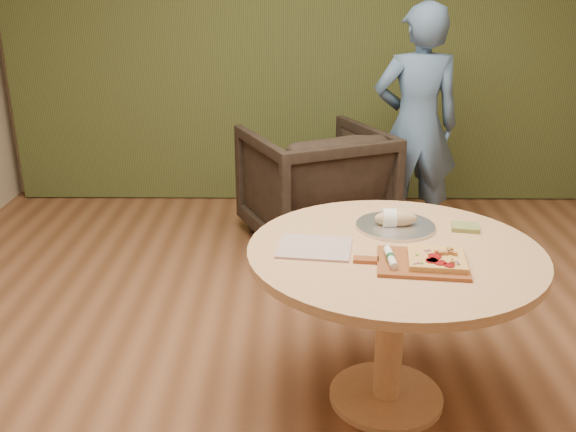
# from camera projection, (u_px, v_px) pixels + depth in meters

# --- Properties ---
(room_shell) EXTENTS (5.04, 6.04, 2.84)m
(room_shell) POSITION_uv_depth(u_px,v_px,m) (308.00, 92.00, 2.45)
(room_shell) COLOR brown
(room_shell) RESTS_ON ground
(curtain) EXTENTS (4.80, 0.14, 2.78)m
(curtain) POSITION_uv_depth(u_px,v_px,m) (301.00, 32.00, 5.16)
(curtain) COLOR #343D1B
(curtain) RESTS_ON ground
(pedestal_table) EXTENTS (1.24, 1.24, 0.75)m
(pedestal_table) POSITION_uv_depth(u_px,v_px,m) (393.00, 279.00, 2.72)
(pedestal_table) COLOR tan
(pedestal_table) RESTS_ON ground
(pizza_paddle) EXTENTS (0.46, 0.32, 0.01)m
(pizza_paddle) POSITION_uv_depth(u_px,v_px,m) (419.00, 263.00, 2.52)
(pizza_paddle) COLOR brown
(pizza_paddle) RESTS_ON pedestal_table
(flatbread_pizza) EXTENTS (0.25, 0.25, 0.04)m
(flatbread_pizza) POSITION_uv_depth(u_px,v_px,m) (437.00, 259.00, 2.51)
(flatbread_pizza) COLOR #E5AF59
(flatbread_pizza) RESTS_ON pizza_paddle
(cutlery_roll) EXTENTS (0.03, 0.20, 0.03)m
(cutlery_roll) POSITION_uv_depth(u_px,v_px,m) (391.00, 257.00, 2.51)
(cutlery_roll) COLOR white
(cutlery_roll) RESTS_ON pizza_paddle
(newspaper) EXTENTS (0.33, 0.29, 0.01)m
(newspaper) POSITION_uv_depth(u_px,v_px,m) (315.00, 248.00, 2.67)
(newspaper) COLOR silver
(newspaper) RESTS_ON pedestal_table
(serving_tray) EXTENTS (0.36, 0.36, 0.02)m
(serving_tray) POSITION_uv_depth(u_px,v_px,m) (395.00, 226.00, 2.89)
(serving_tray) COLOR silver
(serving_tray) RESTS_ON pedestal_table
(bread_roll) EXTENTS (0.19, 0.09, 0.09)m
(bread_roll) POSITION_uv_depth(u_px,v_px,m) (394.00, 219.00, 2.88)
(bread_roll) COLOR tan
(bread_roll) RESTS_ON serving_tray
(green_packet) EXTENTS (0.14, 0.12, 0.02)m
(green_packet) POSITION_uv_depth(u_px,v_px,m) (465.00, 227.00, 2.87)
(green_packet) COLOR #5C662E
(green_packet) RESTS_ON pedestal_table
(armchair) EXTENTS (1.16, 1.13, 0.92)m
(armchair) POSITION_uv_depth(u_px,v_px,m) (315.00, 180.00, 4.56)
(armchair) COLOR black
(armchair) RESTS_ON ground
(person_standing) EXTENTS (0.63, 0.43, 1.67)m
(person_standing) POSITION_uv_depth(u_px,v_px,m) (416.00, 126.00, 4.48)
(person_standing) COLOR #46648A
(person_standing) RESTS_ON ground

